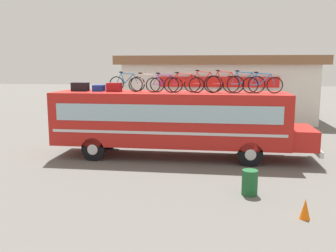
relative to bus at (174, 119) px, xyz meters
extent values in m
plane|color=#605E59|center=(-0.20, 0.00, -1.73)|extent=(120.00, 120.00, 0.00)
cube|color=red|center=(-0.20, 0.00, 0.05)|extent=(10.29, 2.54, 2.31)
cube|color=red|center=(5.48, 0.00, -0.68)|extent=(1.08, 2.34, 0.85)
cube|color=#99B7C6|center=(-0.20, -1.29, 0.41)|extent=(9.47, 0.04, 0.73)
cube|color=#99B7C6|center=(-0.20, 1.29, 0.41)|extent=(9.47, 0.04, 0.73)
cube|color=silver|center=(-0.20, -1.29, -0.41)|extent=(9.88, 0.03, 0.12)
cube|color=silver|center=(-0.20, 1.29, -0.41)|extent=(9.88, 0.03, 0.12)
cube|color=silver|center=(6.08, 0.00, -1.18)|extent=(0.16, 2.42, 0.24)
cylinder|color=black|center=(3.30, -1.13, -1.22)|extent=(1.02, 0.28, 1.02)
cylinder|color=silver|center=(3.30, -1.13, -1.22)|extent=(0.46, 0.30, 0.46)
cylinder|color=black|center=(3.30, 1.13, -1.22)|extent=(1.02, 0.28, 1.02)
cylinder|color=silver|center=(3.30, 1.13, -1.22)|extent=(0.46, 0.30, 0.46)
cylinder|color=black|center=(-3.39, -1.13, -1.22)|extent=(1.02, 0.28, 1.02)
cylinder|color=silver|center=(-3.39, -1.13, -1.22)|extent=(0.46, 0.30, 0.46)
cylinder|color=black|center=(-3.39, 1.13, -1.22)|extent=(1.02, 0.28, 1.02)
cylinder|color=silver|center=(-3.39, 1.13, -1.22)|extent=(0.46, 0.30, 0.46)
cube|color=black|center=(-4.36, 0.08, 1.40)|extent=(0.75, 0.42, 0.39)
cube|color=#193899|center=(-3.50, 0.15, 1.34)|extent=(0.47, 0.54, 0.28)
cube|color=maroon|center=(-2.73, 0.02, 1.40)|extent=(0.61, 0.49, 0.39)
torus|color=black|center=(-2.68, 0.25, 1.54)|extent=(0.67, 0.04, 0.67)
torus|color=black|center=(-1.70, 0.25, 1.54)|extent=(0.67, 0.04, 0.67)
cylinder|color=#197FDB|center=(-2.39, 0.25, 1.80)|extent=(0.19, 0.04, 0.48)
cylinder|color=#197FDB|center=(-2.09, 0.25, 1.78)|extent=(0.46, 0.04, 0.46)
cylinder|color=#197FDB|center=(-2.17, 0.25, 2.01)|extent=(0.59, 0.04, 0.07)
cylinder|color=#197FDB|center=(-2.49, 0.25, 1.55)|extent=(0.37, 0.03, 0.05)
cylinder|color=#197FDB|center=(-2.57, 0.25, 1.79)|extent=(0.24, 0.03, 0.50)
cylinder|color=#197FDB|center=(-1.79, 0.25, 1.77)|extent=(0.21, 0.03, 0.47)
cylinder|color=silver|center=(-1.88, 0.25, 2.05)|extent=(0.03, 0.44, 0.03)
ellipsoid|color=black|center=(-2.46, 0.25, 2.07)|extent=(0.20, 0.08, 0.06)
torus|color=black|center=(-1.72, -0.06, 1.53)|extent=(0.65, 0.04, 0.65)
torus|color=black|center=(-0.74, -0.06, 1.53)|extent=(0.65, 0.04, 0.65)
cylinder|color=white|center=(-1.43, -0.06, 1.77)|extent=(0.19, 0.04, 0.46)
cylinder|color=white|center=(-1.13, -0.06, 1.76)|extent=(0.45, 0.04, 0.44)
cylinder|color=white|center=(-1.21, -0.06, 1.98)|extent=(0.59, 0.04, 0.07)
cylinder|color=white|center=(-1.53, -0.06, 1.54)|extent=(0.37, 0.03, 0.05)
cylinder|color=white|center=(-1.61, -0.06, 1.76)|extent=(0.24, 0.03, 0.48)
cylinder|color=white|center=(-0.83, -0.06, 1.75)|extent=(0.21, 0.03, 0.45)
cylinder|color=silver|center=(-0.92, -0.06, 2.01)|extent=(0.03, 0.44, 0.03)
ellipsoid|color=black|center=(-1.50, -0.06, 2.03)|extent=(0.20, 0.08, 0.06)
torus|color=black|center=(-0.89, -0.26, 1.53)|extent=(0.65, 0.04, 0.65)
torus|color=black|center=(0.08, -0.26, 1.53)|extent=(0.65, 0.04, 0.65)
cylinder|color=purple|center=(-0.60, -0.26, 1.77)|extent=(0.19, 0.04, 0.46)
cylinder|color=purple|center=(-0.31, -0.26, 1.76)|extent=(0.46, 0.04, 0.45)
cylinder|color=purple|center=(-0.38, -0.26, 1.98)|extent=(0.59, 0.04, 0.07)
cylinder|color=purple|center=(-0.71, -0.26, 1.54)|extent=(0.37, 0.03, 0.05)
cylinder|color=purple|center=(-0.79, -0.26, 1.76)|extent=(0.24, 0.03, 0.48)
cylinder|color=purple|center=(0.00, -0.26, 1.75)|extent=(0.21, 0.03, 0.45)
cylinder|color=silver|center=(-0.09, -0.26, 2.02)|extent=(0.03, 0.44, 0.03)
ellipsoid|color=black|center=(-0.68, -0.26, 2.04)|extent=(0.20, 0.08, 0.06)
torus|color=black|center=(-0.08, -0.32, 1.54)|extent=(0.67, 0.04, 0.67)
torus|color=black|center=(1.00, -0.32, 1.54)|extent=(0.67, 0.04, 0.67)
cylinder|color=red|center=(0.24, -0.32, 1.80)|extent=(0.21, 0.04, 0.48)
cylinder|color=red|center=(0.57, -0.32, 1.78)|extent=(0.50, 0.04, 0.46)
cylinder|color=red|center=(0.48, -0.32, 2.01)|extent=(0.65, 0.04, 0.07)
cylinder|color=red|center=(0.13, -0.32, 1.55)|extent=(0.41, 0.03, 0.05)
cylinder|color=red|center=(0.04, -0.32, 1.79)|extent=(0.26, 0.03, 0.50)
cylinder|color=red|center=(0.91, -0.32, 1.77)|extent=(0.23, 0.03, 0.47)
cylinder|color=silver|center=(0.81, -0.32, 2.05)|extent=(0.03, 0.44, 0.03)
ellipsoid|color=black|center=(0.16, -0.32, 2.07)|extent=(0.20, 0.08, 0.06)
torus|color=black|center=(0.80, 0.00, 1.57)|extent=(0.74, 0.04, 0.74)
torus|color=black|center=(1.76, 0.00, 1.57)|extent=(0.74, 0.04, 0.74)
cylinder|color=red|center=(1.09, 0.00, 1.85)|extent=(0.19, 0.04, 0.53)
cylinder|color=red|center=(1.38, 0.00, 1.84)|extent=(0.45, 0.04, 0.51)
cylinder|color=red|center=(1.30, 0.00, 2.10)|extent=(0.58, 0.04, 0.07)
cylinder|color=red|center=(0.98, 0.00, 1.58)|extent=(0.37, 0.03, 0.05)
cylinder|color=red|center=(0.91, 0.00, 1.84)|extent=(0.24, 0.03, 0.55)
cylinder|color=red|center=(1.68, 0.00, 1.83)|extent=(0.20, 0.03, 0.51)
cylinder|color=silver|center=(1.59, 0.00, 2.13)|extent=(0.03, 0.44, 0.03)
ellipsoid|color=black|center=(1.01, 0.00, 2.15)|extent=(0.20, 0.08, 0.06)
torus|color=black|center=(1.68, -0.24, 1.58)|extent=(0.74, 0.04, 0.74)
torus|color=black|center=(2.65, -0.24, 1.58)|extent=(0.74, 0.04, 0.74)
cylinder|color=red|center=(1.97, -0.24, 1.86)|extent=(0.19, 0.04, 0.53)
cylinder|color=red|center=(2.26, -0.24, 1.84)|extent=(0.45, 0.04, 0.51)
cylinder|color=red|center=(2.19, -0.24, 2.10)|extent=(0.59, 0.04, 0.07)
cylinder|color=red|center=(1.87, -0.24, 1.59)|extent=(0.37, 0.03, 0.05)
cylinder|color=red|center=(1.79, -0.24, 1.85)|extent=(0.24, 0.03, 0.55)
cylinder|color=red|center=(2.57, -0.24, 1.83)|extent=(0.21, 0.03, 0.52)
cylinder|color=silver|center=(2.48, -0.24, 2.13)|extent=(0.03, 0.44, 0.03)
ellipsoid|color=black|center=(1.89, -0.24, 2.16)|extent=(0.20, 0.08, 0.06)
torus|color=black|center=(2.47, -0.08, 1.57)|extent=(0.73, 0.04, 0.73)
torus|color=black|center=(3.54, -0.08, 1.57)|extent=(0.73, 0.04, 0.73)
cylinder|color=#197FDB|center=(2.79, -0.08, 1.84)|extent=(0.21, 0.04, 0.52)
cylinder|color=#197FDB|center=(3.11, -0.08, 1.83)|extent=(0.50, 0.04, 0.50)
cylinder|color=#197FDB|center=(3.03, -0.08, 2.08)|extent=(0.64, 0.04, 0.07)
cylinder|color=#197FDB|center=(2.68, -0.08, 1.58)|extent=(0.41, 0.03, 0.05)
cylinder|color=#197FDB|center=(2.59, -0.08, 1.83)|extent=(0.26, 0.03, 0.54)
cylinder|color=#197FDB|center=(3.45, -0.08, 1.82)|extent=(0.22, 0.03, 0.51)
cylinder|color=silver|center=(3.35, -0.08, 2.12)|extent=(0.03, 0.44, 0.03)
ellipsoid|color=black|center=(2.71, -0.08, 2.14)|extent=(0.20, 0.08, 0.06)
torus|color=black|center=(3.28, -0.14, 1.55)|extent=(0.69, 0.04, 0.69)
torus|color=black|center=(4.28, -0.14, 1.55)|extent=(0.69, 0.04, 0.69)
cylinder|color=#197FDB|center=(3.58, -0.14, 1.81)|extent=(0.20, 0.04, 0.49)
cylinder|color=#197FDB|center=(3.88, -0.14, 1.79)|extent=(0.47, 0.04, 0.47)
cylinder|color=#197FDB|center=(3.80, -0.14, 2.03)|extent=(0.61, 0.04, 0.07)
cylinder|color=#197FDB|center=(3.47, -0.14, 1.56)|extent=(0.38, 0.03, 0.05)
cylinder|color=#197FDB|center=(3.39, -0.14, 1.80)|extent=(0.25, 0.03, 0.51)
cylinder|color=#197FDB|center=(4.19, -0.14, 1.78)|extent=(0.21, 0.03, 0.48)
cylinder|color=silver|center=(4.10, -0.14, 2.06)|extent=(0.03, 0.44, 0.03)
ellipsoid|color=black|center=(3.50, -0.14, 2.08)|extent=(0.20, 0.08, 0.06)
cube|color=silver|center=(1.87, 13.92, 0.34)|extent=(13.51, 9.06, 4.14)
cube|color=brown|center=(1.87, 13.92, 2.72)|extent=(14.59, 9.79, 0.62)
cube|color=red|center=(1.87, 9.29, 1.25)|extent=(8.10, 0.16, 0.70)
cylinder|color=#1E592D|center=(3.01, -4.61, -1.32)|extent=(0.50, 0.50, 0.81)
cone|color=orange|center=(4.35, -6.34, -1.45)|extent=(0.29, 0.29, 0.56)
camera|label=1|loc=(1.99, -16.20, 2.38)|focal=39.48mm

